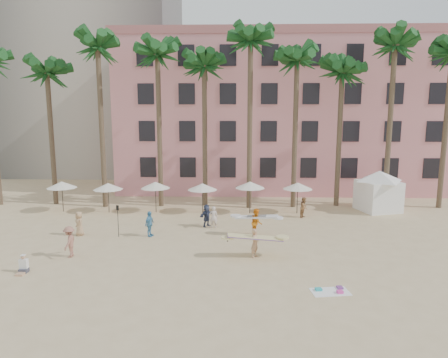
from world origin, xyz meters
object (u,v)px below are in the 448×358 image
object	(u,v)px
pink_hotel	(281,116)
carrier_yellow	(255,241)
cabana	(379,187)
carrier_white	(256,221)

from	to	relation	value
pink_hotel	carrier_yellow	world-z (taller)	pink_hotel
pink_hotel	carrier_yellow	bearing A→B (deg)	-99.57
carrier_yellow	cabana	bearing A→B (deg)	46.27
cabana	carrier_yellow	bearing A→B (deg)	-133.73
carrier_yellow	carrier_white	world-z (taller)	carrier_white
pink_hotel	carrier_white	world-z (taller)	pink_hotel
pink_hotel	carrier_yellow	xyz separation A→B (m)	(-4.04, -23.95, -7.02)
cabana	carrier_white	bearing A→B (deg)	-145.36
pink_hotel	carrier_white	size ratio (longest dim) A/B	11.72
cabana	carrier_yellow	size ratio (longest dim) A/B	1.69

